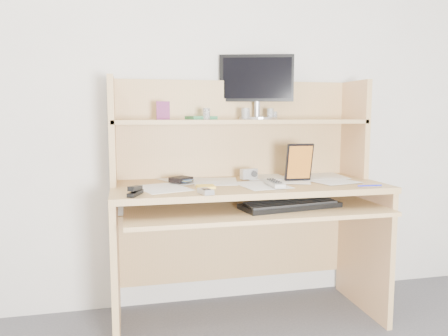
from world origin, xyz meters
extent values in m
cube|color=silver|center=(0.00, 1.80, 1.25)|extent=(3.60, 0.04, 2.50)
cube|color=tan|center=(0.00, 1.48, 0.73)|extent=(1.40, 0.60, 0.03)
cube|color=tan|center=(-0.68, 1.48, 0.36)|extent=(0.03, 0.56, 0.72)
cube|color=tan|center=(0.68, 1.48, 0.36)|extent=(0.03, 0.56, 0.72)
cube|color=tan|center=(0.00, 1.77, 0.34)|extent=(1.34, 0.02, 0.41)
cube|color=tan|center=(0.00, 1.36, 0.64)|extent=(1.28, 0.55, 0.02)
cube|color=tan|center=(0.00, 1.77, 1.02)|extent=(1.40, 0.02, 0.55)
cube|color=tan|center=(-0.68, 1.63, 1.02)|extent=(0.03, 0.30, 0.55)
cube|color=tan|center=(0.68, 1.63, 1.02)|extent=(0.03, 0.30, 0.55)
cube|color=tan|center=(0.00, 1.63, 1.07)|extent=(1.38, 0.30, 0.02)
cube|color=white|center=(0.00, 1.48, 0.75)|extent=(1.32, 0.54, 0.01)
cube|color=black|center=(0.16, 1.30, 0.66)|extent=(0.52, 0.26, 0.02)
cube|color=black|center=(0.16, 1.30, 0.68)|extent=(0.49, 0.24, 0.01)
cube|color=#AFAFA9|center=(0.10, 1.35, 0.77)|extent=(0.06, 0.20, 0.02)
cube|color=#B3B2B5|center=(-0.27, 1.22, 0.77)|extent=(0.07, 0.10, 0.02)
cube|color=black|center=(-0.58, 1.26, 0.78)|extent=(0.08, 0.13, 0.04)
cube|color=black|center=(-0.34, 1.57, 0.77)|extent=(0.13, 0.13, 0.03)
cube|color=yellow|center=(-0.24, 1.39, 0.76)|extent=(0.09, 0.09, 0.01)
cube|color=#B6B6B9|center=(0.04, 1.60, 0.78)|extent=(0.10, 0.06, 0.06)
cube|color=black|center=(0.28, 1.47, 0.86)|extent=(0.14, 0.02, 0.20)
cylinder|color=#1B20CF|center=(0.55, 1.22, 0.76)|extent=(0.13, 0.01, 0.01)
cube|color=#A62516|center=(-0.42, 1.62, 1.13)|extent=(0.07, 0.02, 0.10)
cube|color=#327D57|center=(-0.21, 1.69, 1.09)|extent=(0.16, 0.20, 0.02)
cylinder|color=black|center=(0.03, 1.63, 1.11)|extent=(0.05, 0.05, 0.06)
cylinder|color=white|center=(-0.20, 1.61, 1.11)|extent=(0.05, 0.05, 0.06)
cylinder|color=black|center=(0.21, 1.68, 1.10)|extent=(0.04, 0.04, 0.04)
cylinder|color=white|center=(0.17, 1.64, 1.11)|extent=(0.04, 0.04, 0.06)
cylinder|color=#A9A9AE|center=(0.12, 1.70, 1.09)|extent=(0.21, 0.21, 0.01)
cylinder|color=#A9A9AE|center=(0.12, 1.71, 1.14)|extent=(0.04, 0.04, 0.09)
cube|color=black|center=(0.12, 1.72, 1.31)|extent=(0.41, 0.15, 0.26)
cube|color=black|center=(0.12, 1.71, 1.31)|extent=(0.37, 0.11, 0.23)
camera|label=1|loc=(-0.63, -0.69, 1.10)|focal=35.00mm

